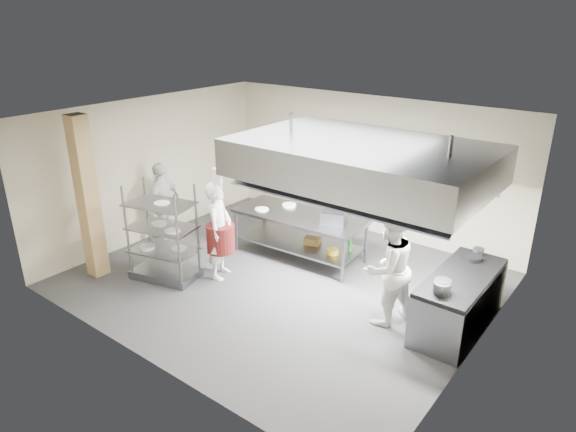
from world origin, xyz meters
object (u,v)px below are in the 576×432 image
Objects in this scene: island at (300,236)px; griddle at (334,217)px; chef_head at (219,231)px; chef_plating at (163,203)px; cooking_range at (459,303)px; pass_rack at (162,232)px; stockpot at (443,285)px; chef_line at (388,268)px.

griddle reaches higher than island.
chef_plating is at bearing 54.58° from chef_head.
pass_rack is at bearing -160.69° from cooking_range.
stockpot is at bearing -96.18° from cooking_range.
pass_rack reaches higher than stockpot.
griddle is (2.20, 2.26, 0.12)m from pass_rack.
chef_line is 2.02m from griddle.
griddle is at bearing 1.53° from island.
island is 10.91× the size of stockpot.
pass_rack is 5.18m from cooking_range.
cooking_range is 4.50× the size of griddle.
chef_line is 4.19× the size of griddle.
chef_head reaches higher than griddle.
chef_head is 7.60× the size of stockpot.
cooking_range is 8.32× the size of stockpot.
chef_line is at bearing 76.55° from chef_plating.
island is 1.47× the size of pass_rack.
chef_line is 7.75× the size of stockpot.
stockpot is (4.80, 1.08, 0.09)m from pass_rack.
pass_rack is 1.02m from chef_head.
cooking_range is at bearing -31.01° from griddle.
chef_head is 4.11× the size of griddle.
pass_rack reaches higher than cooking_range.
island is 5.90× the size of griddle.
cooking_range is 1.22m from chef_line.
griddle is at bearing 168.32° from cooking_range.
chef_line is 0.90m from stockpot.
cooking_range is 1.07× the size of chef_line.
island is 3.44m from cooking_range.
chef_line reaches higher than pass_rack.
griddle is 2.85m from stockpot.
chef_line is 1.06× the size of chef_plating.
chef_plating reaches higher than griddle.
griddle reaches higher than stockpot.
island is 1.41× the size of chef_line.
pass_rack is 7.44× the size of stockpot.
chef_plating is at bearing 125.65° from pass_rack.
chef_head reaches higher than pass_rack.
chef_line is (2.44, -1.03, 0.48)m from island.
island is at bearing -90.61° from chef_line.
island is 1.75m from chef_head.
stockpot is at bearing 106.76° from chef_line.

